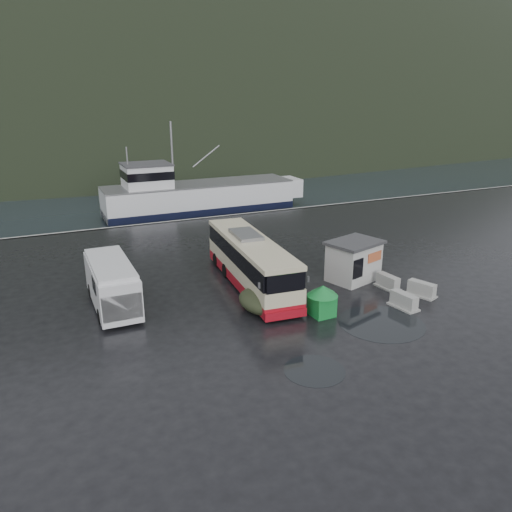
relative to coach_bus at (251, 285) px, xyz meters
name	(u,v)px	position (x,y,z in m)	size (l,w,h in m)	color
ground	(239,310)	(-2.03, -3.02, 0.00)	(160.00, 160.00, 0.00)	black
harbor_water	(69,138)	(-2.03, 106.98, 0.00)	(300.00, 180.00, 0.02)	black
quay_edge	(153,223)	(-2.03, 16.98, 0.00)	(160.00, 0.60, 1.50)	#999993
headland	(67,114)	(7.97, 246.98, 0.00)	(780.00, 540.00, 570.00)	black
coach_bus	(251,285)	(0.00, 0.00, 0.00)	(2.76, 10.83, 3.06)	beige
white_van	(114,306)	(-8.04, 0.16, 0.00)	(2.14, 6.21, 2.60)	silver
waste_bin_left	(322,309)	(2.11, -4.73, 0.00)	(0.97, 0.97, 1.34)	#178233
waste_bin_right	(322,315)	(1.66, -5.41, 0.00)	(1.16, 1.16, 1.62)	#178233
dome_tent	(262,311)	(-0.99, -3.71, 0.00)	(2.17, 3.04, 1.19)	#2A301D
ticket_kiosk	(352,280)	(6.09, -1.77, 0.00)	(3.19, 2.41, 2.49)	#B9B9B4
jersey_barrier_a	(403,308)	(6.18, -6.39, 0.00)	(0.83, 1.67, 0.83)	#999993
jersey_barrier_b	(387,288)	(7.21, -3.74, 0.00)	(0.80, 1.59, 0.80)	#999993
jersey_barrier_c	(421,296)	(8.20, -5.48, 0.00)	(0.82, 1.65, 0.82)	#999993
fishing_trawler	(199,200)	(4.85, 24.97, 0.00)	(23.71, 5.22, 9.49)	silver
puddles	(366,334)	(2.49, -8.11, 0.01)	(8.82, 5.97, 0.01)	black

